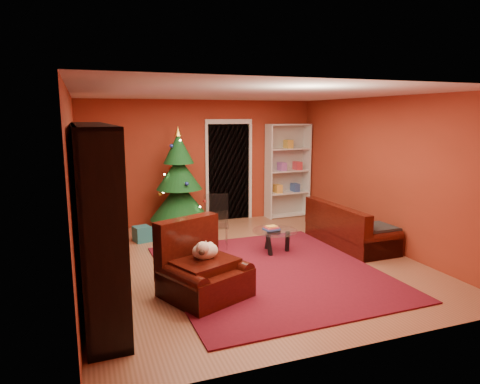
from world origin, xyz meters
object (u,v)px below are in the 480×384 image
object	(u,v)px
white_bookshelf	(288,171)
acrylic_chair	(216,225)
rug	(270,271)
gift_box_teal	(142,234)
christmas_tree	(179,181)
dog	(205,251)
gift_box_red	(173,226)
media_unit	(95,215)
sofa	(351,224)
armchair	(205,267)
coffee_table	(275,241)

from	to	relation	value
white_bookshelf	acrylic_chair	world-z (taller)	white_bookshelf
rug	gift_box_teal	distance (m)	2.73
gift_box_teal	christmas_tree	bearing A→B (deg)	29.80
gift_box_teal	dog	size ratio (longest dim) A/B	0.70
white_bookshelf	gift_box_red	bearing A→B (deg)	-174.21
acrylic_chair	media_unit	bearing A→B (deg)	-125.76
dog	sofa	xyz separation A→B (m)	(3.01, 1.18, -0.20)
rug	media_unit	bearing A→B (deg)	-176.24
christmas_tree	acrylic_chair	xyz separation A→B (m)	(0.34, -1.34, -0.59)
armchair	christmas_tree	bearing A→B (deg)	59.66
christmas_tree	acrylic_chair	distance (m)	1.51
gift_box_teal	dog	world-z (taller)	dog
sofa	acrylic_chair	size ratio (longest dim) A/B	2.12
christmas_tree	dog	bearing A→B (deg)	-96.51
christmas_tree	gift_box_red	world-z (taller)	christmas_tree
christmas_tree	sofa	world-z (taller)	christmas_tree
rug	gift_box_red	size ratio (longest dim) A/B	17.67
gift_box_teal	sofa	xyz separation A→B (m)	(3.46, -1.50, 0.24)
white_bookshelf	media_unit	bearing A→B (deg)	-144.85
gift_box_teal	coffee_table	distance (m)	2.47
gift_box_teal	armchair	size ratio (longest dim) A/B	0.28
media_unit	armchair	xyz separation A→B (m)	(1.26, -0.36, -0.70)
white_bookshelf	armchair	xyz separation A→B (m)	(-2.96, -3.63, -0.65)
sofa	dog	bearing A→B (deg)	110.04
christmas_tree	gift_box_red	bearing A→B (deg)	172.90
gift_box_red	white_bookshelf	size ratio (longest dim) A/B	0.09
gift_box_teal	gift_box_red	bearing A→B (deg)	35.66
christmas_tree	dog	world-z (taller)	christmas_tree
gift_box_teal	gift_box_red	xyz separation A→B (m)	(0.67, 0.48, -0.04)
white_bookshelf	gift_box_teal	bearing A→B (deg)	-167.99
christmas_tree	armchair	size ratio (longest dim) A/B	2.08
media_unit	armchair	world-z (taller)	media_unit
armchair	acrylic_chair	xyz separation A→B (m)	(0.72, 1.87, 0.03)
armchair	white_bookshelf	bearing A→B (deg)	27.28
media_unit	gift_box_red	bearing A→B (deg)	60.69
gift_box_red	armchair	distance (m)	3.25
rug	sofa	xyz separation A→B (m)	(1.89, 0.73, 0.37)
rug	armchair	world-z (taller)	armchair
gift_box_red	coffee_table	xyz separation A→B (m)	(1.34, -1.92, 0.10)
gift_box_teal	rug	bearing A→B (deg)	-54.79
dog	sofa	distance (m)	3.24
white_bookshelf	armchair	distance (m)	4.73
rug	gift_box_red	world-z (taller)	gift_box_red
gift_box_red	acrylic_chair	world-z (taller)	acrylic_chair
sofa	white_bookshelf	bearing A→B (deg)	0.26
white_bookshelf	sofa	xyz separation A→B (m)	(0.07, -2.38, -0.66)
coffee_table	gift_box_red	bearing A→B (deg)	124.90
media_unit	coffee_table	xyz separation A→B (m)	(2.85, 0.96, -0.89)
media_unit	gift_box_red	world-z (taller)	media_unit
gift_box_teal	sofa	bearing A→B (deg)	-23.37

